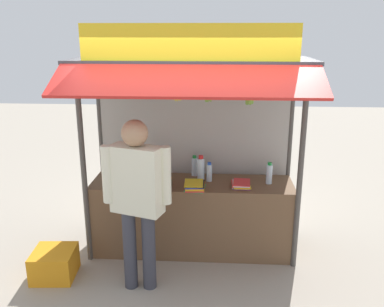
% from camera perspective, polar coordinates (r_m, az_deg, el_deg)
% --- Properties ---
extents(ground_plane, '(20.00, 20.00, 0.00)m').
position_cam_1_polar(ground_plane, '(5.21, 0.00, -12.88)').
color(ground_plane, '#9E9384').
extents(stall_counter, '(2.34, 0.63, 0.86)m').
position_cam_1_polar(stall_counter, '(5.01, 0.00, -8.59)').
color(stall_counter, brown).
rests_on(stall_counter, ground).
extents(stall_structure, '(2.54, 1.48, 2.63)m').
position_cam_1_polar(stall_structure, '(4.73, 0.07, 4.65)').
color(stall_structure, '#4C4742').
rests_on(stall_structure, ground).
extents(water_bottle_center, '(0.09, 0.09, 0.31)m').
position_cam_1_polar(water_bottle_center, '(4.86, 1.22, -2.11)').
color(water_bottle_center, silver).
rests_on(water_bottle_center, stall_counter).
extents(water_bottle_far_left, '(0.06, 0.06, 0.23)m').
position_cam_1_polar(water_bottle_far_left, '(4.85, 2.39, -2.61)').
color(water_bottle_far_left, silver).
rests_on(water_bottle_far_left, stall_counter).
extents(water_bottle_front_left, '(0.09, 0.09, 0.32)m').
position_cam_1_polar(water_bottle_front_left, '(4.89, -7.41, -2.06)').
color(water_bottle_front_left, silver).
rests_on(water_bottle_front_left, stall_counter).
extents(water_bottle_right, '(0.06, 0.06, 0.23)m').
position_cam_1_polar(water_bottle_right, '(5.04, -10.56, -2.15)').
color(water_bottle_right, silver).
rests_on(water_bottle_right, stall_counter).
extents(water_bottle_left, '(0.07, 0.07, 0.25)m').
position_cam_1_polar(water_bottle_left, '(5.03, 0.34, -1.76)').
color(water_bottle_left, silver).
rests_on(water_bottle_left, stall_counter).
extents(water_bottle_back_left, '(0.07, 0.07, 0.26)m').
position_cam_1_polar(water_bottle_back_left, '(4.85, 10.56, -2.74)').
color(water_bottle_back_left, silver).
rests_on(water_bottle_back_left, stall_counter).
extents(magazine_stack_back_right, '(0.24, 0.26, 0.06)m').
position_cam_1_polar(magazine_stack_back_right, '(4.85, -10.37, -3.86)').
color(magazine_stack_back_right, white).
rests_on(magazine_stack_back_right, stall_counter).
extents(magazine_stack_front_right, '(0.20, 0.31, 0.09)m').
position_cam_1_polar(magazine_stack_front_right, '(4.75, -4.06, -3.84)').
color(magazine_stack_front_right, green).
rests_on(magazine_stack_front_right, stall_counter).
extents(magazine_stack_mid_right, '(0.24, 0.30, 0.07)m').
position_cam_1_polar(magazine_stack_mid_right, '(4.64, 0.37, -4.46)').
color(magazine_stack_mid_right, green).
rests_on(magazine_stack_mid_right, stall_counter).
extents(magazine_stack_rear_center, '(0.22, 0.27, 0.06)m').
position_cam_1_polar(magazine_stack_rear_center, '(4.74, 6.77, -4.20)').
color(magazine_stack_rear_center, purple).
rests_on(magazine_stack_rear_center, stall_counter).
extents(banana_bunch_rightmost, '(0.10, 0.10, 0.28)m').
position_cam_1_polar(banana_bunch_rightmost, '(4.16, 2.19, 8.04)').
color(banana_bunch_rightmost, '#332D23').
extents(banana_bunch_leftmost, '(0.11, 0.11, 0.30)m').
position_cam_1_polar(banana_bunch_leftmost, '(4.17, 7.86, 7.69)').
color(banana_bunch_leftmost, '#332D23').
extents(banana_bunch_inner_left, '(0.09, 0.09, 0.25)m').
position_cam_1_polar(banana_bunch_inner_left, '(4.27, -9.91, 8.41)').
color(banana_bunch_inner_left, '#332D23').
extents(banana_bunch_inner_right, '(0.11, 0.11, 0.27)m').
position_cam_1_polar(banana_bunch_inner_right, '(4.18, -2.06, 8.37)').
color(banana_bunch_inner_right, '#332D23').
extents(vendor_person, '(0.67, 0.36, 1.77)m').
position_cam_1_polar(vendor_person, '(4.07, -7.57, -5.13)').
color(vendor_person, '#383842').
rests_on(vendor_person, ground).
extents(plastic_crate, '(0.46, 0.46, 0.30)m').
position_cam_1_polar(plastic_crate, '(4.85, -18.38, -14.16)').
color(plastic_crate, orange).
rests_on(plastic_crate, ground).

